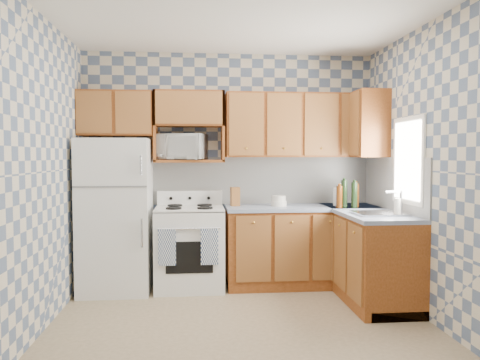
% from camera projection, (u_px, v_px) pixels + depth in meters
% --- Properties ---
extents(floor, '(3.40, 3.40, 0.00)m').
position_uv_depth(floor, '(242.00, 328.00, 4.07)').
color(floor, '#7E6B4D').
rests_on(floor, ground).
extents(back_wall, '(3.40, 0.02, 2.70)m').
position_uv_depth(back_wall, '(229.00, 168.00, 5.59)').
color(back_wall, slate).
rests_on(back_wall, ground).
extents(right_wall, '(0.02, 3.20, 2.70)m').
position_uv_depth(right_wall, '(432.00, 172.00, 4.15)').
color(right_wall, slate).
rests_on(right_wall, ground).
extents(backsplash_back, '(2.60, 0.02, 0.56)m').
position_uv_depth(backsplash_back, '(262.00, 180.00, 5.62)').
color(backsplash_back, silver).
rests_on(backsplash_back, back_wall).
extents(backsplash_right, '(0.02, 1.60, 0.56)m').
position_uv_depth(backsplash_right, '(393.00, 184.00, 4.95)').
color(backsplash_right, silver).
rests_on(backsplash_right, right_wall).
extents(refrigerator, '(0.75, 0.70, 1.68)m').
position_uv_depth(refrigerator, '(116.00, 215.00, 5.15)').
color(refrigerator, white).
rests_on(refrigerator, floor).
extents(stove_body, '(0.76, 0.65, 0.90)m').
position_uv_depth(stove_body, '(190.00, 249.00, 5.27)').
color(stove_body, white).
rests_on(stove_body, floor).
extents(cooktop, '(0.76, 0.65, 0.02)m').
position_uv_depth(cooktop, '(190.00, 208.00, 5.24)').
color(cooktop, silver).
rests_on(cooktop, stove_body).
extents(backguard, '(0.76, 0.08, 0.17)m').
position_uv_depth(backguard, '(190.00, 198.00, 5.51)').
color(backguard, white).
rests_on(backguard, cooktop).
extents(dish_towel_left, '(0.18, 0.02, 0.39)m').
position_uv_depth(dish_towel_left, '(167.00, 247.00, 4.90)').
color(dish_towel_left, navy).
rests_on(dish_towel_left, stove_body).
extents(dish_towel_right, '(0.18, 0.02, 0.39)m').
position_uv_depth(dish_towel_right, '(209.00, 247.00, 4.94)').
color(dish_towel_right, navy).
rests_on(dish_towel_right, stove_body).
extents(base_cabinets_back, '(1.75, 0.60, 0.88)m').
position_uv_depth(base_cabinets_back, '(302.00, 247.00, 5.41)').
color(base_cabinets_back, '#622D0E').
rests_on(base_cabinets_back, floor).
extents(base_cabinets_right, '(0.60, 1.60, 0.88)m').
position_uv_depth(base_cabinets_right, '(366.00, 255.00, 4.97)').
color(base_cabinets_right, '#622D0E').
rests_on(base_cabinets_right, floor).
extents(countertop_back, '(1.77, 0.63, 0.04)m').
position_uv_depth(countertop_back, '(303.00, 208.00, 5.38)').
color(countertop_back, gray).
rests_on(countertop_back, base_cabinets_back).
extents(countertop_right, '(0.63, 1.60, 0.04)m').
position_uv_depth(countertop_right, '(366.00, 212.00, 4.94)').
color(countertop_right, gray).
rests_on(countertop_right, base_cabinets_right).
extents(upper_cabinets_back, '(1.75, 0.33, 0.74)m').
position_uv_depth(upper_cabinets_back, '(300.00, 126.00, 5.47)').
color(upper_cabinets_back, '#622D0E').
rests_on(upper_cabinets_back, back_wall).
extents(upper_cabinets_fridge, '(0.82, 0.33, 0.50)m').
position_uv_depth(upper_cabinets_fridge, '(116.00, 114.00, 5.27)').
color(upper_cabinets_fridge, '#622D0E').
rests_on(upper_cabinets_fridge, back_wall).
extents(upper_cabinets_right, '(0.33, 0.70, 0.74)m').
position_uv_depth(upper_cabinets_right, '(365.00, 125.00, 5.35)').
color(upper_cabinets_right, '#622D0E').
rests_on(upper_cabinets_right, right_wall).
extents(microwave_shelf, '(0.80, 0.33, 0.03)m').
position_uv_depth(microwave_shelf, '(190.00, 161.00, 5.37)').
color(microwave_shelf, '#622D0E').
rests_on(microwave_shelf, back_wall).
extents(microwave, '(0.61, 0.49, 0.30)m').
position_uv_depth(microwave, '(181.00, 147.00, 5.36)').
color(microwave, white).
rests_on(microwave, microwave_shelf).
extents(sink, '(0.48, 0.40, 0.03)m').
position_uv_depth(sink, '(379.00, 214.00, 4.59)').
color(sink, '#B7B7BC').
rests_on(sink, countertop_right).
extents(window, '(0.02, 0.66, 0.86)m').
position_uv_depth(window, '(408.00, 160.00, 4.59)').
color(window, white).
rests_on(window, right_wall).
extents(bottle_0, '(0.07, 0.07, 0.30)m').
position_uv_depth(bottle_0, '(344.00, 194.00, 5.21)').
color(bottle_0, black).
rests_on(bottle_0, countertop_back).
extents(bottle_1, '(0.07, 0.07, 0.28)m').
position_uv_depth(bottle_1, '(354.00, 195.00, 5.17)').
color(bottle_1, black).
rests_on(bottle_1, countertop_back).
extents(bottle_2, '(0.07, 0.07, 0.26)m').
position_uv_depth(bottle_2, '(356.00, 195.00, 5.26)').
color(bottle_2, '#512509').
rests_on(bottle_2, countertop_back).
extents(bottle_3, '(0.07, 0.07, 0.24)m').
position_uv_depth(bottle_3, '(339.00, 197.00, 5.15)').
color(bottle_3, '#512509').
rests_on(bottle_3, countertop_back).
extents(knife_block, '(0.11, 0.11, 0.22)m').
position_uv_depth(knife_block, '(235.00, 196.00, 5.37)').
color(knife_block, brown).
rests_on(knife_block, countertop_back).
extents(electric_kettle, '(0.16, 0.16, 0.20)m').
position_uv_depth(electric_kettle, '(340.00, 197.00, 5.40)').
color(electric_kettle, white).
rests_on(electric_kettle, countertop_back).
extents(food_containers, '(0.18, 0.18, 0.12)m').
position_uv_depth(food_containers, '(279.00, 201.00, 5.36)').
color(food_containers, silver).
rests_on(food_containers, countertop_back).
extents(soap_bottle, '(0.06, 0.06, 0.17)m').
position_uv_depth(soap_bottle, '(397.00, 207.00, 4.48)').
color(soap_bottle, silver).
rests_on(soap_bottle, countertop_right).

